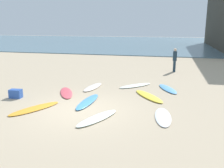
{
  "coord_description": "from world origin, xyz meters",
  "views": [
    {
      "loc": [
        3.43,
        -8.66,
        3.31
      ],
      "look_at": [
        0.46,
        3.37,
        0.3
      ],
      "focal_mm": 39.46,
      "sensor_mm": 36.0,
      "label": 1
    }
  ],
  "objects": [
    {
      "name": "surfboard_0",
      "position": [
        -0.05,
        1.0,
        0.04
      ],
      "size": [
        0.57,
        2.36,
        0.09
      ],
      "primitive_type": "ellipsoid",
      "rotation": [
        0.0,
        0.0,
        -0.03
      ],
      "color": "#4A9BE3",
      "rests_on": "ground_plane"
    },
    {
      "name": "surfboard_4",
      "position": [
        -1.55,
        2.12,
        0.04
      ],
      "size": [
        1.49,
        2.15,
        0.08
      ],
      "primitive_type": "ellipsoid",
      "rotation": [
        0.0,
        0.0,
        0.49
      ],
      "color": "#DB4D5A",
      "rests_on": "ground_plane"
    },
    {
      "name": "beach_cooler",
      "position": [
        -3.51,
        0.87,
        0.2
      ],
      "size": [
        0.57,
        0.39,
        0.4
      ],
      "primitive_type": "cube",
      "rotation": [
        0.0,
        0.0,
        0.1
      ],
      "color": "#2D56B2",
      "rests_on": "ground_plane"
    },
    {
      "name": "surfboard_2",
      "position": [
        1.54,
        4.37,
        0.04
      ],
      "size": [
        1.85,
        1.91,
        0.08
      ],
      "primitive_type": "ellipsoid",
      "rotation": [
        0.0,
        0.0,
        -0.76
      ],
      "color": "silver",
      "rests_on": "ground_plane"
    },
    {
      "name": "surfboard_1",
      "position": [
        -0.62,
        3.5,
        0.04
      ],
      "size": [
        0.76,
        2.06,
        0.08
      ],
      "primitive_type": "ellipsoid",
      "rotation": [
        0.0,
        0.0,
        -0.11
      ],
      "color": "silver",
      "rests_on": "ground_plane"
    },
    {
      "name": "ground_plane",
      "position": [
        0.0,
        0.0,
        0.0
      ],
      "size": [
        120.0,
        120.0,
        0.0
      ],
      "primitive_type": "plane",
      "color": "tan"
    },
    {
      "name": "surfboard_8",
      "position": [
        3.28,
        4.08,
        0.04
      ],
      "size": [
        1.29,
        2.05,
        0.08
      ],
      "primitive_type": "ellipsoid",
      "rotation": [
        0.0,
        0.0,
        0.4
      ],
      "color": "#5198DA",
      "rests_on": "ground_plane"
    },
    {
      "name": "surfboard_7",
      "position": [
        -1.81,
        -0.33,
        0.03
      ],
      "size": [
        1.54,
        2.29,
        0.06
      ],
      "primitive_type": "ellipsoid",
      "rotation": [
        0.0,
        0.0,
        2.68
      ],
      "color": "orange",
      "rests_on": "ground_plane"
    },
    {
      "name": "surfboard_3",
      "position": [
        2.45,
        2.47,
        0.04
      ],
      "size": [
        1.78,
        2.2,
        0.09
      ],
      "primitive_type": "ellipsoid",
      "rotation": [
        0.0,
        0.0,
        0.61
      ],
      "color": "yellow",
      "rests_on": "ground_plane"
    },
    {
      "name": "surfboard_5",
      "position": [
        3.22,
        -0.02,
        0.03
      ],
      "size": [
        0.78,
        2.01,
        0.06
      ],
      "primitive_type": "ellipsoid",
      "rotation": [
        0.0,
        0.0,
        3.25
      ],
      "color": "silver",
      "rests_on": "ground_plane"
    },
    {
      "name": "ocean_water",
      "position": [
        0.0,
        37.43,
        0.04
      ],
      "size": [
        120.0,
        40.0,
        0.08
      ],
      "primitive_type": "cube",
      "color": "slate",
      "rests_on": "ground_plane"
    },
    {
      "name": "beachgoer_near",
      "position": [
        3.6,
        9.27,
        0.93
      ],
      "size": [
        0.33,
        0.34,
        1.68
      ],
      "rotation": [
        0.0,
        0.0,
        4.93
      ],
      "color": "#1E3342",
      "rests_on": "ground_plane"
    },
    {
      "name": "surfboard_6",
      "position": [
        0.94,
        -0.73,
        0.04
      ],
      "size": [
        1.33,
        2.15,
        0.08
      ],
      "primitive_type": "ellipsoid",
      "rotation": [
        0.0,
        0.0,
        2.73
      ],
      "color": "white",
      "rests_on": "ground_plane"
    }
  ]
}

